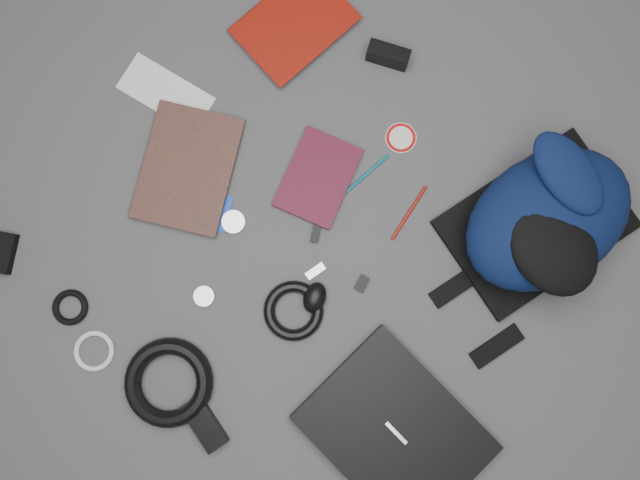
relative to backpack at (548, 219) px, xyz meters
The scene contains 22 objects.
ground 0.51m from the backpack, 142.08° to the right, with size 4.00×4.00×0.00m, color #4F4F51.
backpack is the anchor object (origin of this frame).
laptop 0.58m from the backpack, 91.80° to the right, with size 0.38×0.29×0.04m, color black.
comic_book 0.93m from the backpack, 156.14° to the right, with size 0.21×0.29×0.02m, color #9A440B.
envelope 0.93m from the backpack, 166.50° to the right, with size 0.22×0.10×0.00m, color white.
dvd_case 0.52m from the backpack, 158.70° to the right, with size 0.15×0.21×0.02m, color #410C1C.
compact_camera 0.53m from the backpack, 163.95° to the left, with size 0.10×0.04×0.06m, color black.
sticker_disc 0.38m from the backpack, behind, with size 0.07×0.07×0.00m, color white.
pen_teal 0.42m from the backpack, 163.37° to the right, with size 0.01×0.01×0.14m, color #0C6271.
pen_red 0.31m from the backpack, 151.76° to the right, with size 0.01×0.01×0.15m, color maroon.
id_badge 0.75m from the backpack, 148.67° to the right, with size 0.06×0.09×0.00m, color blue.
usb_black 0.52m from the backpack, 144.47° to the right, with size 0.02×0.05×0.01m, color black.
usb_silver 0.53m from the backpack, 134.39° to the right, with size 0.02×0.05×0.01m, color #B4B3B6.
key_fob 0.44m from the backpack, 127.55° to the right, with size 0.02×0.04×0.01m, color black.
mouse 0.55m from the backpack, 128.07° to the right, with size 0.05×0.07×0.04m, color black.
headphone_left 0.71m from the backpack, 146.91° to the right, with size 0.05×0.05×0.01m, color silver.
headphone_right 0.79m from the backpack, 134.22° to the right, with size 0.05×0.05×0.01m, color #B1B2B4.
cable_coil 0.60m from the backpack, 126.80° to the right, with size 0.14×0.14×0.03m, color black.
power_brick 0.89m from the backpack, 115.74° to the right, with size 0.12×0.05×0.03m, color black.
power_cord_coil 0.92m from the backpack, 123.27° to the right, with size 0.20×0.20×0.04m, color black.
earbud_coil 1.10m from the backpack, 136.34° to the right, with size 0.08×0.08×0.02m, color black.
white_cable_coil 1.06m from the backpack, 130.49° to the right, with size 0.09×0.09×0.01m, color white.
Camera 1 is at (0.07, -0.11, 1.45)m, focal length 35.00 mm.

